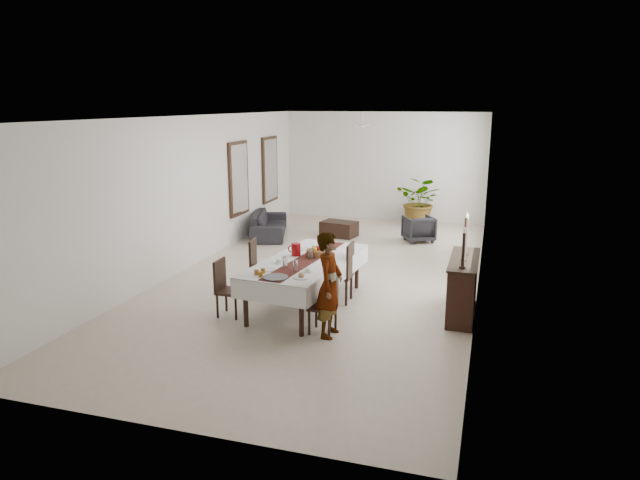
% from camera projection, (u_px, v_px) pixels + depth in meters
% --- Properties ---
extents(floor, '(6.00, 12.00, 0.00)m').
position_uv_depth(floor, '(327.00, 275.00, 11.76)').
color(floor, beige).
rests_on(floor, ground).
extents(ceiling, '(6.00, 12.00, 0.02)m').
position_uv_depth(ceiling, '(328.00, 116.00, 11.01)').
color(ceiling, white).
rests_on(ceiling, wall_back).
extents(wall_back, '(6.00, 0.02, 3.20)m').
position_uv_depth(wall_back, '(384.00, 167.00, 16.97)').
color(wall_back, white).
rests_on(wall_back, floor).
extents(wall_front, '(6.00, 0.02, 3.20)m').
position_uv_depth(wall_front, '(164.00, 290.00, 5.81)').
color(wall_front, white).
rests_on(wall_front, floor).
extents(wall_left, '(0.02, 12.00, 3.20)m').
position_uv_depth(wall_left, '(194.00, 191.00, 12.24)').
color(wall_left, white).
rests_on(wall_left, floor).
extents(wall_right, '(0.02, 12.00, 3.20)m').
position_uv_depth(wall_right, '(483.00, 206.00, 10.54)').
color(wall_right, white).
rests_on(wall_right, floor).
extents(dining_table_top, '(1.37, 2.74, 0.05)m').
position_uv_depth(dining_table_top, '(306.00, 262.00, 9.79)').
color(dining_table_top, black).
rests_on(dining_table_top, table_leg_fl).
extents(table_leg_fl, '(0.08, 0.08, 0.77)m').
position_uv_depth(table_leg_fl, '(246.00, 304.00, 8.95)').
color(table_leg_fl, black).
rests_on(table_leg_fl, floor).
extents(table_leg_fr, '(0.08, 0.08, 0.77)m').
position_uv_depth(table_leg_fr, '(301.00, 312.00, 8.58)').
color(table_leg_fr, black).
rests_on(table_leg_fr, floor).
extents(table_leg_bl, '(0.08, 0.08, 0.77)m').
position_uv_depth(table_leg_bl, '(310.00, 263.00, 11.19)').
color(table_leg_bl, black).
rests_on(table_leg_bl, floor).
extents(table_leg_br, '(0.08, 0.08, 0.77)m').
position_uv_depth(table_leg_br, '(357.00, 269.00, 10.82)').
color(table_leg_br, black).
rests_on(table_leg_br, floor).
extents(tablecloth_top, '(1.59, 2.95, 0.01)m').
position_uv_depth(tablecloth_top, '(306.00, 260.00, 9.78)').
color(tablecloth_top, silver).
rests_on(tablecloth_top, dining_table_top).
extents(tablecloth_drape_left, '(0.32, 2.81, 0.33)m').
position_uv_depth(tablecloth_drape_left, '(273.00, 265.00, 10.06)').
color(tablecloth_drape_left, white).
rests_on(tablecloth_drape_left, dining_table_top).
extents(tablecloth_drape_right, '(0.32, 2.81, 0.33)m').
position_uv_depth(tablecloth_drape_right, '(341.00, 273.00, 9.57)').
color(tablecloth_drape_right, white).
rests_on(tablecloth_drape_right, dining_table_top).
extents(tablecloth_drape_near, '(1.29, 0.15, 0.33)m').
position_uv_depth(tablecloth_drape_near, '(268.00, 293.00, 8.56)').
color(tablecloth_drape_near, white).
rests_on(tablecloth_drape_near, dining_table_top).
extents(tablecloth_drape_far, '(1.29, 0.15, 0.33)m').
position_uv_depth(tablecloth_drape_far, '(336.00, 250.00, 11.08)').
color(tablecloth_drape_far, silver).
rests_on(tablecloth_drape_far, dining_table_top).
extents(table_runner, '(0.68, 2.77, 0.00)m').
position_uv_depth(table_runner, '(306.00, 259.00, 9.78)').
color(table_runner, '#551E18').
rests_on(table_runner, tablecloth_top).
extents(red_pitcher, '(0.18, 0.18, 0.22)m').
position_uv_depth(red_pitcher, '(296.00, 250.00, 10.00)').
color(red_pitcher, maroon).
rests_on(red_pitcher, tablecloth_top).
extents(pitcher_handle, '(0.13, 0.04, 0.13)m').
position_uv_depth(pitcher_handle, '(291.00, 249.00, 10.04)').
color(pitcher_handle, '#99170B').
rests_on(pitcher_handle, red_pitcher).
extents(wine_glass_near, '(0.08, 0.08, 0.19)m').
position_uv_depth(wine_glass_near, '(295.00, 266.00, 9.07)').
color(wine_glass_near, silver).
rests_on(wine_glass_near, tablecloth_top).
extents(wine_glass_mid, '(0.08, 0.08, 0.19)m').
position_uv_depth(wine_glass_mid, '(285.00, 262.00, 9.26)').
color(wine_glass_mid, silver).
rests_on(wine_glass_mid, tablecloth_top).
extents(wine_glass_far, '(0.08, 0.08, 0.19)m').
position_uv_depth(wine_glass_far, '(311.00, 254.00, 9.79)').
color(wine_glass_far, silver).
rests_on(wine_glass_far, tablecloth_top).
extents(teacup_right, '(0.10, 0.10, 0.07)m').
position_uv_depth(teacup_right, '(308.00, 270.00, 9.06)').
color(teacup_right, white).
rests_on(teacup_right, saucer_right).
extents(saucer_right, '(0.16, 0.16, 0.01)m').
position_uv_depth(saucer_right, '(308.00, 271.00, 9.06)').
color(saucer_right, silver).
rests_on(saucer_right, tablecloth_top).
extents(teacup_left, '(0.10, 0.10, 0.07)m').
position_uv_depth(teacup_left, '(279.00, 261.00, 9.55)').
color(teacup_left, white).
rests_on(teacup_left, saucer_left).
extents(saucer_left, '(0.16, 0.16, 0.01)m').
position_uv_depth(saucer_left, '(279.00, 263.00, 9.56)').
color(saucer_left, silver).
rests_on(saucer_left, tablecloth_top).
extents(plate_near_right, '(0.26, 0.26, 0.02)m').
position_uv_depth(plate_near_right, '(301.00, 277.00, 8.76)').
color(plate_near_right, white).
rests_on(plate_near_right, tablecloth_top).
extents(bread_near_right, '(0.10, 0.10, 0.10)m').
position_uv_depth(bread_near_right, '(301.00, 275.00, 8.75)').
color(bread_near_right, tan).
rests_on(bread_near_right, plate_near_right).
extents(plate_near_left, '(0.26, 0.26, 0.02)m').
position_uv_depth(plate_near_left, '(267.00, 269.00, 9.17)').
color(plate_near_left, white).
rests_on(plate_near_left, tablecloth_top).
extents(plate_far_left, '(0.26, 0.26, 0.02)m').
position_uv_depth(plate_far_left, '(303.00, 249.00, 10.45)').
color(plate_far_left, silver).
rests_on(plate_far_left, tablecloth_top).
extents(serving_tray, '(0.39, 0.39, 0.02)m').
position_uv_depth(serving_tray, '(275.00, 277.00, 8.75)').
color(serving_tray, '#3F4044').
rests_on(serving_tray, tablecloth_top).
extents(jam_jar_a, '(0.07, 0.07, 0.08)m').
position_uv_depth(jam_jar_a, '(261.00, 274.00, 8.80)').
color(jam_jar_a, '#935615').
rests_on(jam_jar_a, tablecloth_top).
extents(jam_jar_b, '(0.07, 0.07, 0.08)m').
position_uv_depth(jam_jar_b, '(256.00, 272.00, 8.90)').
color(jam_jar_b, brown).
rests_on(jam_jar_b, tablecloth_top).
extents(jam_jar_c, '(0.07, 0.07, 0.08)m').
position_uv_depth(jam_jar_c, '(263.00, 271.00, 8.98)').
color(jam_jar_c, '#905D14').
rests_on(jam_jar_c, tablecloth_top).
extents(fruit_basket, '(0.33, 0.33, 0.11)m').
position_uv_depth(fruit_basket, '(316.00, 253.00, 9.99)').
color(fruit_basket, brown).
rests_on(fruit_basket, tablecloth_top).
extents(fruit_red, '(0.10, 0.10, 0.10)m').
position_uv_depth(fruit_red, '(318.00, 248.00, 9.98)').
color(fruit_red, maroon).
rests_on(fruit_red, fruit_basket).
extents(fruit_green, '(0.09, 0.09, 0.09)m').
position_uv_depth(fruit_green, '(314.00, 248.00, 10.02)').
color(fruit_green, '#5D8E2A').
rests_on(fruit_green, fruit_basket).
extents(fruit_yellow, '(0.09, 0.09, 0.09)m').
position_uv_depth(fruit_yellow, '(314.00, 249.00, 9.92)').
color(fruit_yellow, gold).
rests_on(fruit_yellow, fruit_basket).
extents(chair_right_near_seat, '(0.41, 0.41, 0.04)m').
position_uv_depth(chair_right_near_seat, '(323.00, 307.00, 8.72)').
color(chair_right_near_seat, black).
rests_on(chair_right_near_seat, chair_right_near_leg_fl).
extents(chair_right_near_leg_fl, '(0.04, 0.04, 0.39)m').
position_uv_depth(chair_right_near_leg_fl, '(329.00, 326.00, 8.57)').
color(chair_right_near_leg_fl, black).
rests_on(chair_right_near_leg_fl, floor).
extents(chair_right_near_leg_fr, '(0.04, 0.04, 0.39)m').
position_uv_depth(chair_right_near_leg_fr, '(336.00, 318.00, 8.86)').
color(chair_right_near_leg_fr, black).
rests_on(chair_right_near_leg_fr, floor).
extents(chair_right_near_leg_bl, '(0.04, 0.04, 0.39)m').
position_uv_depth(chair_right_near_leg_bl, '(309.00, 323.00, 8.67)').
color(chair_right_near_leg_bl, black).
rests_on(chair_right_near_leg_bl, floor).
extents(chair_right_near_leg_br, '(0.04, 0.04, 0.39)m').
position_uv_depth(chair_right_near_leg_br, '(316.00, 316.00, 8.97)').
color(chair_right_near_leg_br, black).
rests_on(chair_right_near_leg_br, floor).
extents(chair_right_near_back, '(0.05, 0.39, 0.50)m').
position_uv_depth(chair_right_near_back, '(334.00, 292.00, 8.60)').
color(chair_right_near_back, black).
rests_on(chair_right_near_back, chair_right_near_seat).
extents(chair_right_far_seat, '(0.46, 0.46, 0.05)m').
position_uv_depth(chair_right_far_seat, '(339.00, 276.00, 10.08)').
color(chair_right_far_seat, black).
rests_on(chair_right_far_seat, chair_right_far_leg_fl).
extents(chair_right_far_leg_fl, '(0.05, 0.05, 0.45)m').
position_uv_depth(chair_right_far_leg_fl, '(346.00, 293.00, 9.92)').
color(chair_right_far_leg_fl, black).
rests_on(chair_right_far_leg_fl, floor).
extents(chair_right_far_leg_fr, '(0.05, 0.05, 0.45)m').
position_uv_depth(chair_right_far_leg_fr, '(351.00, 287.00, 10.26)').
color(chair_right_far_leg_fr, black).
rests_on(chair_right_far_leg_fr, floor).
extents(chair_right_far_leg_bl, '(0.05, 0.05, 0.45)m').
position_uv_depth(chair_right_far_leg_bl, '(326.00, 291.00, 10.02)').
color(chair_right_far_leg_bl, black).
rests_on(chair_right_far_leg_bl, floor).
extents(chair_right_far_leg_br, '(0.05, 0.05, 0.45)m').
position_uv_depth(chair_right_far_leg_br, '(331.00, 285.00, 10.37)').
color(chair_right_far_leg_br, black).
rests_on(chair_right_far_leg_br, floor).
extents(chair_right_far_back, '(0.04, 0.45, 0.58)m').
position_uv_depth(chair_right_far_back, '(350.00, 260.00, 9.95)').
color(chair_right_far_back, black).
rests_on(chair_right_far_back, chair_right_far_seat).
extents(chair_left_near_seat, '(0.41, 0.41, 0.05)m').
position_uv_depth(chair_left_near_seat, '(230.00, 291.00, 9.41)').
color(chair_left_near_seat, black).
rests_on(chair_left_near_seat, chair_left_near_leg_fl).
extents(chair_left_near_leg_fl, '(0.04, 0.04, 0.40)m').
position_uv_depth(chair_left_near_leg_fl, '(226.00, 300.00, 9.66)').
color(chair_left_near_leg_fl, black).
rests_on(chair_left_near_leg_fl, floor).
extents(chair_left_near_leg_fr, '(0.04, 0.04, 0.40)m').
position_uv_depth(chair_left_near_leg_fr, '(217.00, 306.00, 9.36)').
color(chair_left_near_leg_fr, black).
rests_on(chair_left_near_leg_fr, floor).
extents(chair_left_near_leg_bl, '(0.04, 0.04, 0.40)m').
position_uv_depth(chair_left_near_leg_bl, '(244.00, 302.00, 9.57)').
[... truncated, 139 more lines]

